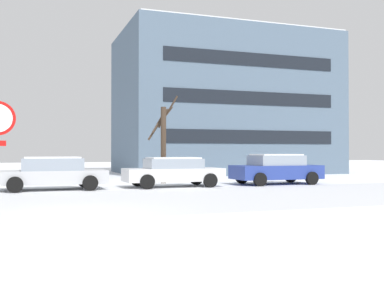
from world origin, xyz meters
name	(u,v)px	position (x,y,z in m)	size (l,w,h in m)	color
ground_plane	(72,215)	(0.00, 0.00, 0.00)	(120.00, 120.00, 0.00)	white
road_surface	(63,203)	(0.00, 3.07, 0.00)	(80.00, 8.13, 0.00)	silver
parked_car_silver	(52,173)	(-0.07, 8.29, 0.72)	(4.51, 2.18, 1.40)	silver
parked_car_white	(173,172)	(5.27, 8.19, 0.70)	(4.52, 2.05, 1.36)	white
parked_car_blue	(276,169)	(10.62, 8.14, 0.76)	(4.40, 2.17, 1.50)	#283D93
tree_far_left	(163,140)	(5.55, 10.84, 2.22)	(1.56, 0.96, 4.54)	#423326
building_far_right	(223,104)	(13.19, 20.72, 5.26)	(15.60, 9.95, 10.53)	slate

